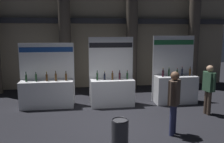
{
  "coord_description": "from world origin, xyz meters",
  "views": [
    {
      "loc": [
        -0.96,
        -6.33,
        2.66
      ],
      "look_at": [
        0.13,
        1.17,
        1.39
      ],
      "focal_mm": 37.3,
      "sensor_mm": 36.0,
      "label": 1
    }
  ],
  "objects_px": {
    "exhibitor_booth_2": "(175,86)",
    "visitor_2": "(174,98)",
    "trash_bin": "(120,133)",
    "visitor_4": "(209,86)",
    "exhibitor_booth_1": "(112,89)",
    "exhibitor_booth_0": "(47,91)"
  },
  "relations": [
    {
      "from": "exhibitor_booth_1",
      "to": "exhibitor_booth_2",
      "type": "relative_size",
      "value": 0.98
    },
    {
      "from": "exhibitor_booth_2",
      "to": "visitor_4",
      "type": "xyz_separation_m",
      "value": [
        0.53,
        -1.41,
        0.32
      ]
    },
    {
      "from": "visitor_4",
      "to": "exhibitor_booth_0",
      "type": "bearing_deg",
      "value": 63.09
    },
    {
      "from": "exhibitor_booth_2",
      "to": "visitor_2",
      "type": "relative_size",
      "value": 1.51
    },
    {
      "from": "exhibitor_booth_2",
      "to": "trash_bin",
      "type": "height_order",
      "value": "exhibitor_booth_2"
    },
    {
      "from": "exhibitor_booth_2",
      "to": "visitor_2",
      "type": "distance_m",
      "value": 3.01
    },
    {
      "from": "visitor_4",
      "to": "trash_bin",
      "type": "bearing_deg",
      "value": 108.44
    },
    {
      "from": "trash_bin",
      "to": "exhibitor_booth_1",
      "type": "bearing_deg",
      "value": 84.9
    },
    {
      "from": "exhibitor_booth_1",
      "to": "exhibitor_booth_2",
      "type": "xyz_separation_m",
      "value": [
        2.43,
        -0.01,
        0.03
      ]
    },
    {
      "from": "visitor_2",
      "to": "visitor_4",
      "type": "height_order",
      "value": "visitor_2"
    },
    {
      "from": "exhibitor_booth_0",
      "to": "visitor_4",
      "type": "xyz_separation_m",
      "value": [
        5.3,
        -1.57,
        0.38
      ]
    },
    {
      "from": "exhibitor_booth_1",
      "to": "exhibitor_booth_2",
      "type": "height_order",
      "value": "exhibitor_booth_2"
    },
    {
      "from": "trash_bin",
      "to": "visitor_2",
      "type": "distance_m",
      "value": 1.7
    },
    {
      "from": "exhibitor_booth_0",
      "to": "visitor_4",
      "type": "relative_size",
      "value": 1.41
    },
    {
      "from": "exhibitor_booth_0",
      "to": "visitor_2",
      "type": "xyz_separation_m",
      "value": [
        3.56,
        -2.88,
        0.41
      ]
    },
    {
      "from": "trash_bin",
      "to": "visitor_4",
      "type": "distance_m",
      "value": 3.76
    },
    {
      "from": "exhibitor_booth_2",
      "to": "trash_bin",
      "type": "xyz_separation_m",
      "value": [
        -2.72,
        -3.2,
        -0.3
      ]
    },
    {
      "from": "visitor_2",
      "to": "visitor_4",
      "type": "relative_size",
      "value": 1.04
    },
    {
      "from": "exhibitor_booth_0",
      "to": "exhibitor_booth_2",
      "type": "xyz_separation_m",
      "value": [
        4.78,
        -0.16,
        0.05
      ]
    },
    {
      "from": "trash_bin",
      "to": "visitor_2",
      "type": "bearing_deg",
      "value": 17.63
    },
    {
      "from": "exhibitor_booth_1",
      "to": "exhibitor_booth_2",
      "type": "bearing_deg",
      "value": -0.21
    },
    {
      "from": "exhibitor_booth_0",
      "to": "exhibitor_booth_2",
      "type": "distance_m",
      "value": 4.78
    }
  ]
}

